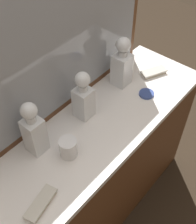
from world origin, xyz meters
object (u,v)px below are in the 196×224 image
at_px(crystal_decanter_center, 34,132).
at_px(silver_brush_right, 41,204).
at_px(crystal_decanter_front, 83,99).
at_px(porcelain_dish, 146,94).
at_px(crystal_tumbler_left, 68,148).
at_px(crystal_decanter_rear, 122,66).
at_px(silver_brush_center, 154,72).

distance_m(crystal_decanter_center, silver_brush_right, 0.30).
distance_m(crystal_decanter_front, porcelain_dish, 0.37).
distance_m(crystal_decanter_front, crystal_decanter_center, 0.29).
distance_m(crystal_tumbler_left, porcelain_dish, 0.55).
relative_size(crystal_decanter_rear, silver_brush_right, 1.76).
relative_size(crystal_decanter_front, porcelain_dish, 3.29).
height_order(silver_brush_center, silver_brush_right, same).
relative_size(crystal_decanter_rear, crystal_decanter_center, 1.02).
relative_size(silver_brush_right, porcelain_dish, 2.04).
bearing_deg(crystal_decanter_front, crystal_decanter_rear, 1.26).
height_order(crystal_decanter_rear, porcelain_dish, crystal_decanter_rear).
xyz_separation_m(silver_brush_right, porcelain_dish, (0.79, 0.04, -0.01)).
distance_m(silver_brush_center, porcelain_dish, 0.18).
xyz_separation_m(silver_brush_center, porcelain_dish, (-0.17, -0.06, -0.01)).
bearing_deg(silver_brush_center, porcelain_dish, -159.71).
bearing_deg(crystal_decanter_center, crystal_tumbler_left, -61.56).
bearing_deg(crystal_decanter_rear, crystal_decanter_front, -178.74).
relative_size(crystal_decanter_front, crystal_decanter_center, 0.93).
bearing_deg(crystal_decanter_center, crystal_decanter_rear, -1.09).
height_order(silver_brush_center, porcelain_dish, silver_brush_center).
relative_size(crystal_tumbler_left, porcelain_dish, 1.14).
distance_m(crystal_decanter_front, silver_brush_right, 0.52).
relative_size(crystal_decanter_rear, porcelain_dish, 3.59).
xyz_separation_m(crystal_decanter_front, silver_brush_right, (-0.47, -0.20, -0.09)).
bearing_deg(porcelain_dish, crystal_decanter_rear, 94.18).
bearing_deg(crystal_decanter_front, crystal_decanter_center, 176.40).
bearing_deg(crystal_decanter_center, silver_brush_center, -8.16).
relative_size(crystal_decanter_front, silver_brush_right, 1.61).
distance_m(crystal_decanter_center, porcelain_dish, 0.65).
bearing_deg(silver_brush_center, crystal_decanter_center, 171.84).
distance_m(crystal_decanter_rear, silver_brush_right, 0.81).
height_order(crystal_decanter_rear, crystal_tumbler_left, crystal_decanter_rear).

